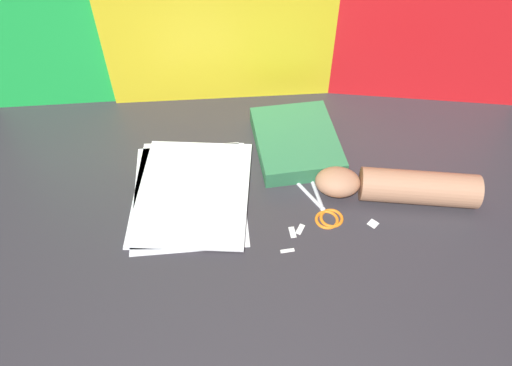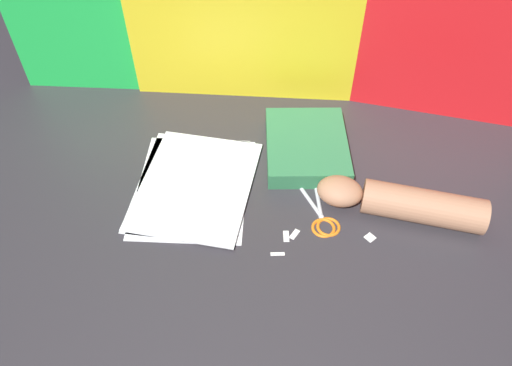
{
  "view_description": "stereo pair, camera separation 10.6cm",
  "coord_description": "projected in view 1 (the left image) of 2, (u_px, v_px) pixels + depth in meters",
  "views": [
    {
      "loc": [
        -0.01,
        -0.69,
        0.85
      ],
      "look_at": [
        0.02,
        0.02,
        0.06
      ],
      "focal_mm": 35.0,
      "sensor_mm": 36.0,
      "label": 1
    },
    {
      "loc": [
        0.09,
        -0.69,
        0.85
      ],
      "look_at": [
        0.02,
        0.02,
        0.06
      ],
      "focal_mm": 35.0,
      "sensor_mm": 36.0,
      "label": 2
    }
  ],
  "objects": [
    {
      "name": "ground_plane",
      "position": [
        249.0,
        209.0,
        1.09
      ],
      "size": [
        6.0,
        6.0,
        0.0
      ],
      "primitive_type": "plane",
      "color": "#2D2B30"
    },
    {
      "name": "backdrop_panel_left",
      "position": [
        133.0,
        12.0,
        1.17
      ],
      "size": [
        0.8,
        0.06,
        0.5
      ],
      "color": "green",
      "rests_on": "ground_plane"
    },
    {
      "name": "backdrop_panel_center",
      "position": [
        248.0,
        35.0,
        1.23
      ],
      "size": [
        0.72,
        0.05,
        0.37
      ],
      "color": "yellow",
      "rests_on": "ground_plane"
    },
    {
      "name": "backdrop_panel_right",
      "position": [
        360.0,
        19.0,
        1.21
      ],
      "size": [
        0.87,
        0.15,
        0.44
      ],
      "color": "red",
      "rests_on": "ground_plane"
    },
    {
      "name": "paper_stack",
      "position": [
        191.0,
        192.0,
        1.12
      ],
      "size": [
        0.28,
        0.34,
        0.01
      ],
      "color": "white",
      "rests_on": "ground_plane"
    },
    {
      "name": "book_closed",
      "position": [
        296.0,
        142.0,
        1.21
      ],
      "size": [
        0.22,
        0.26,
        0.04
      ],
      "color": "#2D7247",
      "rests_on": "ground_plane"
    },
    {
      "name": "scissors",
      "position": [
        325.0,
        211.0,
        1.08
      ],
      "size": [
        0.1,
        0.15,
        0.01
      ],
      "color": "silver",
      "rests_on": "ground_plane"
    },
    {
      "name": "hand_forearm",
      "position": [
        399.0,
        186.0,
        1.09
      ],
      "size": [
        0.36,
        0.12,
        0.07
      ],
      "color": "#A87556",
      "rests_on": "ground_plane"
    },
    {
      "name": "paper_scrap_near",
      "position": [
        287.0,
        251.0,
        1.02
      ],
      "size": [
        0.03,
        0.01,
        0.0
      ],
      "color": "white",
      "rests_on": "ground_plane"
    },
    {
      "name": "paper_scrap_mid",
      "position": [
        292.0,
        232.0,
        1.05
      ],
      "size": [
        0.02,
        0.03,
        0.0
      ],
      "color": "white",
      "rests_on": "ground_plane"
    },
    {
      "name": "paper_scrap_far",
      "position": [
        373.0,
        224.0,
        1.06
      ],
      "size": [
        0.03,
        0.03,
        0.0
      ],
      "color": "white",
      "rests_on": "ground_plane"
    },
    {
      "name": "paper_scrap_side",
      "position": [
        300.0,
        229.0,
        1.05
      ],
      "size": [
        0.02,
        0.03,
        0.0
      ],
      "color": "white",
      "rests_on": "ground_plane"
    },
    {
      "name": "pen",
      "position": [
        156.0,
        220.0,
        1.07
      ],
      "size": [
        0.06,
        0.14,
        0.01
      ],
      "color": "red",
      "rests_on": "ground_plane"
    }
  ]
}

